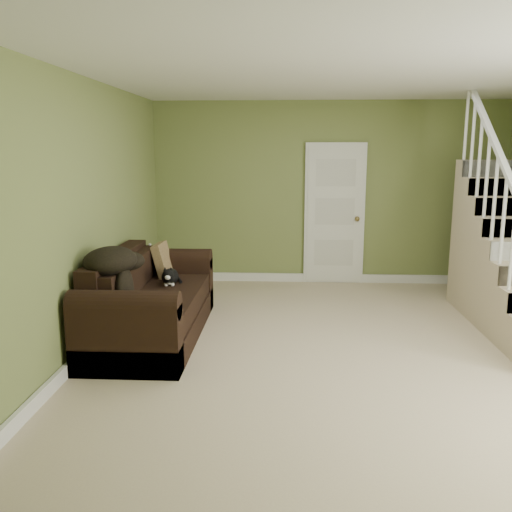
# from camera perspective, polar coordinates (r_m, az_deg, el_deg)

# --- Properties ---
(floor) EXTENTS (5.00, 5.50, 0.01)m
(floor) POSITION_cam_1_polar(r_m,az_deg,el_deg) (5.48, 9.39, -9.56)
(floor) COLOR tan
(floor) RESTS_ON ground
(ceiling) EXTENTS (5.00, 5.50, 0.01)m
(ceiling) POSITION_cam_1_polar(r_m,az_deg,el_deg) (5.18, 10.35, 18.46)
(ceiling) COLOR white
(ceiling) RESTS_ON wall_back
(wall_back) EXTENTS (5.00, 0.04, 2.60)m
(wall_back) POSITION_cam_1_polar(r_m,az_deg,el_deg) (7.90, 7.57, 6.53)
(wall_back) COLOR olive
(wall_back) RESTS_ON floor
(wall_front) EXTENTS (5.00, 0.04, 2.60)m
(wall_front) POSITION_cam_1_polar(r_m,az_deg,el_deg) (2.50, 17.02, -3.91)
(wall_front) COLOR olive
(wall_front) RESTS_ON floor
(wall_left) EXTENTS (0.04, 5.50, 2.60)m
(wall_left) POSITION_cam_1_polar(r_m,az_deg,el_deg) (5.48, -17.19, 4.09)
(wall_left) COLOR olive
(wall_left) RESTS_ON floor
(baseboard_back) EXTENTS (5.00, 0.04, 0.12)m
(baseboard_back) POSITION_cam_1_polar(r_m,az_deg,el_deg) (8.06, 7.36, -2.30)
(baseboard_back) COLOR white
(baseboard_back) RESTS_ON floor
(baseboard_left) EXTENTS (0.04, 5.50, 0.12)m
(baseboard_left) POSITION_cam_1_polar(r_m,az_deg,el_deg) (5.74, -16.19, -8.27)
(baseboard_left) COLOR white
(baseboard_left) RESTS_ON floor
(door) EXTENTS (0.86, 0.12, 2.02)m
(door) POSITION_cam_1_polar(r_m,az_deg,el_deg) (7.89, 8.27, 4.36)
(door) COLOR white
(door) RESTS_ON floor
(sofa) EXTENTS (0.96, 2.22, 0.88)m
(sofa) POSITION_cam_1_polar(r_m,az_deg,el_deg) (5.76, -11.24, -5.09)
(sofa) COLOR black
(sofa) RESTS_ON floor
(side_table) EXTENTS (0.53, 0.53, 0.78)m
(side_table) POSITION_cam_1_polar(r_m,az_deg,el_deg) (6.82, -10.28, -2.91)
(side_table) COLOR black
(side_table) RESTS_ON floor
(cat) EXTENTS (0.24, 0.48, 0.23)m
(cat) POSITION_cam_1_polar(r_m,az_deg,el_deg) (5.97, -9.07, -2.15)
(cat) COLOR black
(cat) RESTS_ON sofa
(banana) EXTENTS (0.08, 0.20, 0.05)m
(banana) POSITION_cam_1_polar(r_m,az_deg,el_deg) (5.20, -11.29, -4.97)
(banana) COLOR yellow
(banana) RESTS_ON sofa
(throw_pillow) EXTENTS (0.20, 0.39, 0.40)m
(throw_pillow) POSITION_cam_1_polar(r_m,az_deg,el_deg) (6.38, -9.78, -0.38)
(throw_pillow) COLOR #533821
(throw_pillow) RESTS_ON sofa
(throw_blanket) EXTENTS (0.51, 0.66, 0.26)m
(throw_blanket) POSITION_cam_1_polar(r_m,az_deg,el_deg) (5.22, -15.08, -0.49)
(throw_blanket) COLOR black
(throw_blanket) RESTS_ON sofa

